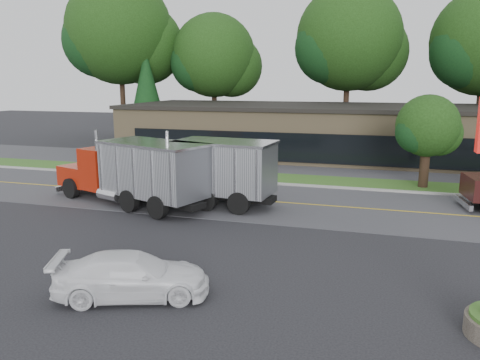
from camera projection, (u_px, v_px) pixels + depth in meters
name	position (u px, v px, depth m)	size (l,w,h in m)	color
ground	(164.00, 258.00, 16.96)	(140.00, 140.00, 0.00)	#2F2F34
road	(236.00, 199.00, 25.40)	(60.00, 8.00, 0.02)	#4F4F53
center_line	(236.00, 199.00, 25.40)	(60.00, 0.12, 0.01)	gold
curb	(255.00, 183.00, 29.35)	(60.00, 0.30, 0.12)	#9E9E99
grass_verge	(262.00, 178.00, 31.04)	(60.00, 3.40, 0.03)	#385C1F
far_parking	(278.00, 165.00, 35.73)	(60.00, 7.00, 0.02)	#4F4F53
strip_mall	(315.00, 132.00, 40.40)	(32.00, 12.00, 4.00)	#927C59
tree_far_a	(122.00, 36.00, 50.29)	(12.10, 11.39, 17.26)	#382619
tree_far_b	(216.00, 60.00, 49.92)	(9.35, 8.80, 13.34)	#382619
tree_far_c	(351.00, 43.00, 45.79)	(10.87, 10.23, 15.51)	#382619
evergreen_left	(147.00, 91.00, 48.41)	(4.24, 4.24, 9.64)	#382619
tree_verge	(428.00, 129.00, 27.58)	(3.89, 3.66, 5.55)	#382619
dump_truck_red	(136.00, 171.00, 23.85)	(9.66, 5.50, 3.36)	black
dump_truck_blue	(204.00, 170.00, 24.03)	(8.58, 3.39, 3.36)	black
rally_car	(132.00, 275.00, 13.85)	(1.85, 4.55, 1.32)	white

